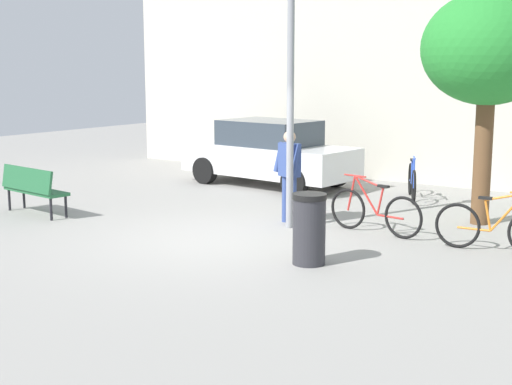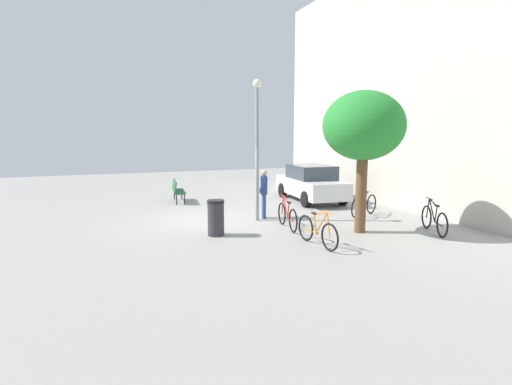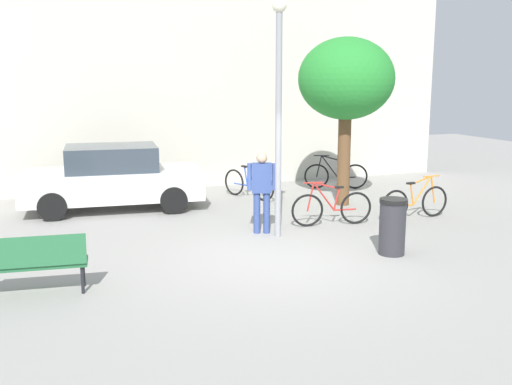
# 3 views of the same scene
# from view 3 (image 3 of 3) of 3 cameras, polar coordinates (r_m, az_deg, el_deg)

# --- Properties ---
(ground_plane) EXTENTS (36.00, 36.00, 0.00)m
(ground_plane) POSITION_cam_3_polar(r_m,az_deg,el_deg) (10.50, 3.00, -6.46)
(ground_plane) COLOR gray
(building_facade) EXTENTS (16.56, 2.00, 9.55)m
(building_facade) POSITION_cam_3_polar(r_m,az_deg,el_deg) (18.00, -7.79, 16.15)
(building_facade) COLOR beige
(building_facade) RESTS_ON ground_plane
(lamppost) EXTENTS (0.28, 0.28, 4.61)m
(lamppost) POSITION_cam_3_polar(r_m,az_deg,el_deg) (11.57, 2.19, 9.00)
(lamppost) COLOR gray
(lamppost) RESTS_ON ground_plane
(person_by_lamppost) EXTENTS (0.63, 0.43, 1.67)m
(person_by_lamppost) POSITION_cam_3_polar(r_m,az_deg,el_deg) (11.99, 0.56, 0.54)
(person_by_lamppost) COLOR #334784
(person_by_lamppost) RESTS_ON ground_plane
(park_bench) EXTENTS (1.64, 0.66, 0.92)m
(park_bench) POSITION_cam_3_polar(r_m,az_deg,el_deg) (9.26, -20.93, -6.10)
(park_bench) COLOR #236038
(park_bench) RESTS_ON ground_plane
(plaza_tree) EXTENTS (2.33, 2.33, 4.10)m
(plaza_tree) POSITION_cam_3_polar(r_m,az_deg,el_deg) (14.70, 8.67, 10.63)
(plaza_tree) COLOR brown
(plaza_tree) RESTS_ON ground_plane
(bicycle_black) EXTENTS (1.69, 0.75, 0.97)m
(bicycle_black) POSITION_cam_3_polar(r_m,az_deg,el_deg) (17.08, 7.67, 1.65)
(bicycle_black) COLOR black
(bicycle_black) RESTS_ON ground_plane
(bicycle_blue) EXTENTS (0.83, 1.65, 0.97)m
(bicycle_blue) POSITION_cam_3_polar(r_m,az_deg,el_deg) (15.60, -0.69, 0.85)
(bicycle_blue) COLOR black
(bicycle_blue) RESTS_ON ground_plane
(bicycle_red) EXTENTS (1.80, 0.30, 0.97)m
(bicycle_red) POSITION_cam_3_polar(r_m,az_deg,el_deg) (12.85, 7.28, -1.48)
(bicycle_red) COLOR black
(bicycle_red) RESTS_ON ground_plane
(bicycle_orange) EXTENTS (1.81, 0.17, 0.97)m
(bicycle_orange) POSITION_cam_3_polar(r_m,az_deg,el_deg) (13.80, 15.10, -0.91)
(bicycle_orange) COLOR black
(bicycle_orange) RESTS_ON ground_plane
(parked_car_white) EXTENTS (4.34, 2.13, 1.55)m
(parked_car_white) POSITION_cam_3_polar(r_m,az_deg,el_deg) (14.60, -13.65, 1.37)
(parked_car_white) COLOR silver
(parked_car_white) RESTS_ON ground_plane
(trash_bin) EXTENTS (0.49, 0.49, 1.03)m
(trash_bin) POSITION_cam_3_polar(r_m,az_deg,el_deg) (10.94, 13.00, -3.20)
(trash_bin) COLOR #2D2D33
(trash_bin) RESTS_ON ground_plane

